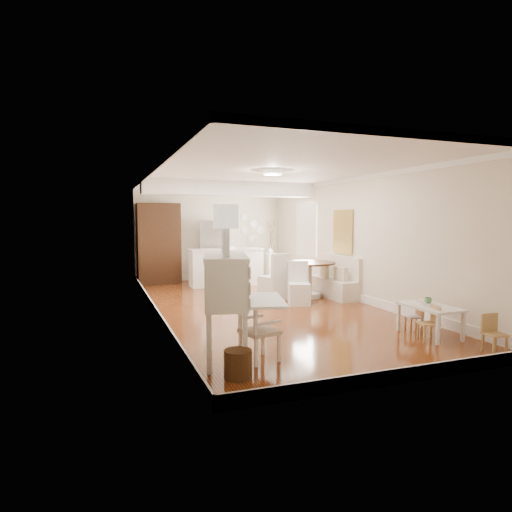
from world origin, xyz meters
TOP-DOWN VIEW (x-y plane):
  - room at (0.04, 0.32)m, footprint 9.00×9.04m
  - secretary_bureau at (-1.70, -3.05)m, footprint 1.33×1.34m
  - gustavian_armchair at (-1.29, -3.20)m, footprint 0.56×0.56m
  - wicker_basket at (-1.74, -3.69)m, footprint 0.42×0.42m
  - kids_table at (1.66, -3.02)m, footprint 0.58×0.97m
  - kids_chair_a at (1.44, -3.23)m, footprint 0.32×0.32m
  - kids_chair_b at (1.62, -2.70)m, footprint 0.29×0.29m
  - kids_chair_c at (1.87, -4.03)m, footprint 0.29×0.29m
  - banquette at (1.99, 0.50)m, footprint 0.52×1.60m
  - dining_table at (1.39, 0.62)m, footprint 1.50×1.50m
  - slip_chair_near at (0.81, -0.07)m, footprint 0.56×0.58m
  - slip_chair_far at (0.52, 0.68)m, footprint 0.67×0.68m
  - breakfast_counter at (0.10, 3.10)m, footprint 2.05×0.65m
  - bar_stool_left at (-0.10, 2.84)m, footprint 0.46×0.46m
  - bar_stool_right at (0.14, 2.70)m, footprint 0.55×0.55m
  - pantry_cabinet at (-1.60, 4.18)m, footprint 1.20×0.60m
  - fridge at (0.30, 4.15)m, footprint 0.75×0.65m
  - sideboard at (1.68, 3.64)m, footprint 0.44×0.88m
  - pencil_cup at (1.76, -2.86)m, footprint 0.16×0.16m
  - branch_vase at (1.64, 3.63)m, footprint 0.19×0.19m

SIDE VIEW (x-z plane):
  - wicker_basket at x=-1.74m, z-range 0.00..0.33m
  - kids_table at x=1.66m, z-range 0.00..0.48m
  - kids_chair_b at x=1.62m, z-range 0.00..0.50m
  - kids_chair_c at x=1.87m, z-range 0.00..0.54m
  - kids_chair_a at x=1.44m, z-range 0.00..0.54m
  - gustavian_armchair at x=-1.29m, z-range 0.00..0.80m
  - sideboard at x=1.68m, z-range 0.00..0.82m
  - dining_table at x=1.39m, z-range 0.00..0.85m
  - slip_chair_near at x=0.81m, z-range 0.00..0.93m
  - banquette at x=1.99m, z-range 0.00..0.98m
  - bar_stool_left at x=-0.10m, z-range 0.00..0.99m
  - breakfast_counter at x=0.10m, z-range 0.00..1.03m
  - pencil_cup at x=1.76m, z-range 0.48..0.58m
  - slip_chair_far at x=0.52m, z-range 0.00..1.07m
  - bar_stool_right at x=0.14m, z-range 0.00..1.10m
  - secretary_bureau at x=-1.70m, z-range 0.00..1.39m
  - fridge at x=0.30m, z-range 0.00..1.80m
  - branch_vase at x=1.64m, z-range 0.82..1.01m
  - pantry_cabinet at x=-1.60m, z-range 0.00..2.30m
  - room at x=0.04m, z-range 0.57..3.39m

